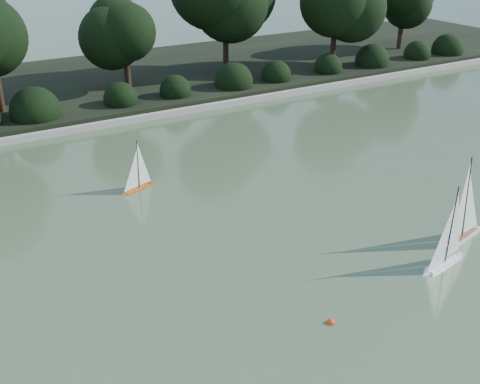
# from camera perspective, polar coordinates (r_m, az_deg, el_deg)

# --- Properties ---
(ground) EXTENTS (80.00, 80.00, 0.00)m
(ground) POSITION_cam_1_polar(r_m,az_deg,el_deg) (10.30, 7.68, -7.18)
(ground) COLOR #37462A
(ground) RESTS_ON ground
(pond_coping) EXTENTS (40.00, 0.35, 0.18)m
(pond_coping) POSITION_cam_1_polar(r_m,az_deg,el_deg) (17.53, -10.69, 6.75)
(pond_coping) COLOR gray
(pond_coping) RESTS_ON ground
(far_bank) EXTENTS (40.00, 8.00, 0.30)m
(far_bank) POSITION_cam_1_polar(r_m,az_deg,el_deg) (21.18, -14.62, 9.70)
(far_bank) COLOR black
(far_bank) RESTS_ON ground
(tree_line) EXTENTS (26.31, 3.93, 4.39)m
(tree_line) POSITION_cam_1_polar(r_m,az_deg,el_deg) (19.60, -10.45, 16.36)
(tree_line) COLOR black
(tree_line) RESTS_ON ground
(shrub_hedge) EXTENTS (29.10, 1.10, 1.10)m
(shrub_hedge) POSITION_cam_1_polar(r_m,az_deg,el_deg) (18.24, -11.80, 8.56)
(shrub_hedge) COLOR black
(shrub_hedge) RESTS_ON ground
(sailboat_white_a) EXTENTS (1.13, 0.36, 1.54)m
(sailboat_white_a) POSITION_cam_1_polar(r_m,az_deg,el_deg) (10.71, 18.66, -5.55)
(sailboat_white_a) COLOR white
(sailboat_white_a) RESTS_ON ground
(sailboat_white_b) EXTENTS (1.25, 0.47, 1.71)m
(sailboat_white_b) POSITION_cam_1_polar(r_m,az_deg,el_deg) (11.77, 20.73, -2.87)
(sailboat_white_b) COLOR silver
(sailboat_white_b) RESTS_ON ground
(sailboat_orange) EXTENTS (0.86, 0.37, 1.19)m
(sailboat_orange) POSITION_cam_1_polar(r_m,az_deg,el_deg) (13.10, -9.88, 0.92)
(sailboat_orange) COLOR #CC590E
(sailboat_orange) RESTS_ON ground
(race_buoy) EXTENTS (0.13, 0.13, 0.13)m
(race_buoy) POSITION_cam_1_polar(r_m,az_deg,el_deg) (9.08, 8.61, -12.16)
(race_buoy) COLOR red
(race_buoy) RESTS_ON ground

